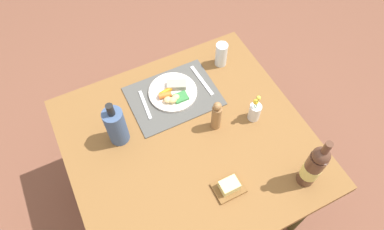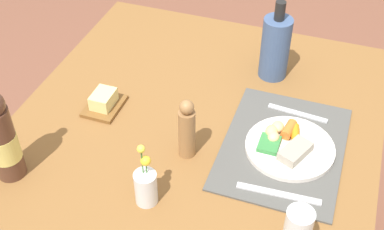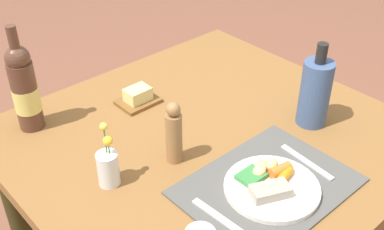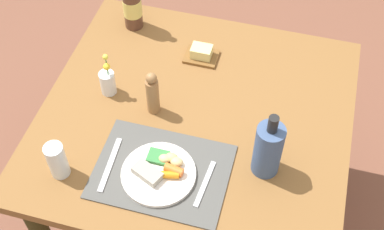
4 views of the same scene
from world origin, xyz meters
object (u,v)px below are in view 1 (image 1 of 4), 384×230
object	(u,v)px
water_tumbler	(221,56)
butter_dish	(229,187)
cooler_bottle	(116,126)
dinner_plate	(173,92)
wine_bottle	(313,166)
pepper_mill	(216,116)
flower_vase	(255,111)
knife	(145,105)
dining_table	(189,151)
fork	(202,80)

from	to	relation	value
water_tumbler	butter_dish	world-z (taller)	water_tumbler
cooler_bottle	water_tumbler	bearing A→B (deg)	-163.32
dinner_plate	wine_bottle	world-z (taller)	wine_bottle
pepper_mill	wine_bottle	distance (m)	0.47
pepper_mill	dinner_plate	bearing A→B (deg)	-68.18
water_tumbler	dinner_plate	bearing A→B (deg)	13.49
dinner_plate	flower_vase	distance (m)	0.42
flower_vase	butter_dish	xyz separation A→B (m)	(0.29, 0.26, -0.03)
knife	wine_bottle	distance (m)	0.83
knife	flower_vase	distance (m)	0.54
dining_table	water_tumbler	bearing A→B (deg)	-135.78
butter_dish	dinner_plate	bearing A→B (deg)	-89.53
dinner_plate	wine_bottle	xyz separation A→B (m)	(-0.32, 0.67, 0.12)
dinner_plate	pepper_mill	bearing A→B (deg)	111.82
knife	flower_vase	bearing A→B (deg)	151.06
dinner_plate	cooler_bottle	world-z (taller)	cooler_bottle
water_tumbler	fork	bearing A→B (deg)	24.02
pepper_mill	fork	bearing A→B (deg)	-103.74
water_tumbler	cooler_bottle	size ratio (longest dim) A/B	0.52
flower_vase	cooler_bottle	bearing A→B (deg)	-16.40
flower_vase	wine_bottle	world-z (taller)	wine_bottle
dinner_plate	cooler_bottle	size ratio (longest dim) A/B	0.92
dining_table	fork	world-z (taller)	fork
water_tumbler	pepper_mill	distance (m)	0.40
butter_dish	pepper_mill	bearing A→B (deg)	-108.18
butter_dish	pepper_mill	xyz separation A→B (m)	(-0.10, -0.30, 0.07)
fork	knife	distance (m)	0.32
fork	wine_bottle	world-z (taller)	wine_bottle
fork	butter_dish	xyz separation A→B (m)	(0.17, 0.57, 0.01)
dining_table	dinner_plate	distance (m)	0.31
dinner_plate	pepper_mill	world-z (taller)	pepper_mill
water_tumbler	pepper_mill	world-z (taller)	pepper_mill
fork	knife	world-z (taller)	same
dining_table	butter_dish	bearing A→B (deg)	100.28
cooler_bottle	knife	bearing A→B (deg)	-146.28
fork	butter_dish	bearing A→B (deg)	70.64
water_tumbler	flower_vase	xyz separation A→B (m)	(0.03, 0.38, -0.01)
fork	flower_vase	bearing A→B (deg)	108.21
dining_table	flower_vase	distance (m)	0.37
dinner_plate	pepper_mill	xyz separation A→B (m)	(-0.10, 0.26, 0.07)
knife	wine_bottle	world-z (taller)	wine_bottle
butter_dish	knife	bearing A→B (deg)	-74.30
dinner_plate	fork	world-z (taller)	dinner_plate
fork	dinner_plate	bearing A→B (deg)	0.25
knife	pepper_mill	world-z (taller)	pepper_mill
dinner_plate	butter_dish	bearing A→B (deg)	90.47
dining_table	butter_dish	distance (m)	0.31
dinner_plate	cooler_bottle	distance (m)	0.36
knife	water_tumbler	size ratio (longest dim) A/B	1.30
pepper_mill	butter_dish	bearing A→B (deg)	71.82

